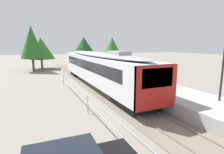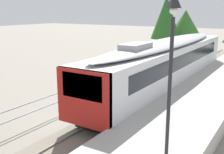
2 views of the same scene
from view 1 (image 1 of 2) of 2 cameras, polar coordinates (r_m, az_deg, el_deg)
ground_plane at (r=12.83m, az=-7.65°, el=-9.72°), size 160.00×160.00×0.00m
track_rails at (r=13.92m, az=4.36°, el=-7.91°), size 3.20×60.00×0.14m
commuter_train at (r=18.90m, az=-4.43°, el=3.41°), size 2.82×19.68×3.74m
station_platform at (r=15.58m, az=14.96°, el=-4.69°), size 3.90×60.00×0.90m
tree_behind_carpark at (r=35.50m, az=-8.94°, el=9.31°), size 5.17×5.17×5.88m
tree_behind_station_far at (r=32.10m, az=-0.00°, el=9.22°), size 3.98×3.98×5.70m
tree_distant_left at (r=35.75m, az=-21.70°, el=8.47°), size 4.87×4.87×5.73m
tree_distant_centre at (r=32.62m, az=-24.22°, el=10.06°), size 3.67×3.67×7.50m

